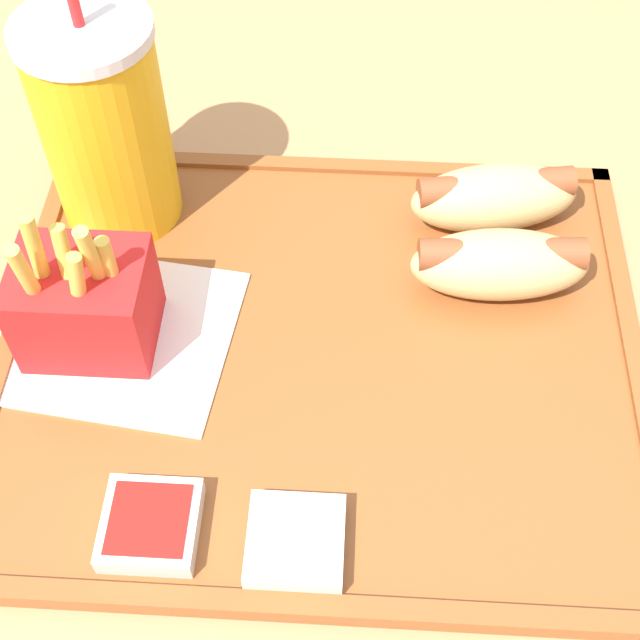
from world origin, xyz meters
TOP-DOWN VIEW (x-y plane):
  - dining_table at (0.00, 0.00)m, footprint 1.07×1.17m
  - food_tray at (-0.04, -0.04)m, footprint 0.41×0.34m
  - paper_napkin at (-0.18, -0.03)m, footprint 0.17×0.15m
  - soda_cup at (-0.19, 0.08)m, footprint 0.09×0.09m
  - hot_dog_far at (0.07, 0.08)m, footprint 0.12×0.07m
  - hot_dog_near at (0.07, 0.02)m, footprint 0.12×0.06m
  - fries_carton at (-0.19, -0.04)m, footprint 0.08×0.06m
  - sauce_cup_mayo at (-0.05, -0.17)m, footprint 0.05×0.05m
  - sauce_cup_ketchup at (-0.13, -0.16)m, footprint 0.05×0.05m

SIDE VIEW (x-z plane):
  - dining_table at x=0.00m, z-range 0.00..0.76m
  - food_tray at x=-0.04m, z-range 0.76..0.77m
  - paper_napkin at x=-0.18m, z-range 0.77..0.77m
  - sauce_cup_mayo at x=-0.05m, z-range 0.77..0.79m
  - sauce_cup_ketchup at x=-0.13m, z-range 0.77..0.79m
  - hot_dog_far at x=0.07m, z-range 0.77..0.82m
  - hot_dog_near at x=0.07m, z-range 0.77..0.82m
  - fries_carton at x=-0.19m, z-range 0.75..0.87m
  - soda_cup at x=-0.19m, z-range 0.75..0.94m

